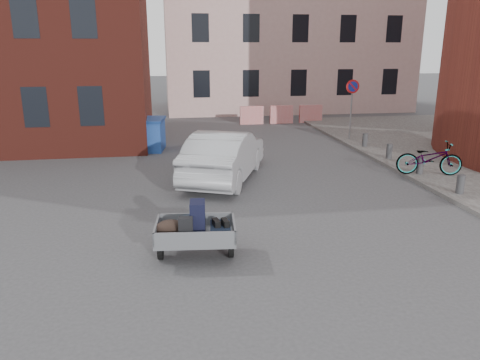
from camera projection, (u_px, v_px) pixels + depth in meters
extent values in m
plane|color=#38383A|center=(264.00, 225.00, 11.40)|extent=(120.00, 120.00, 0.00)
cube|color=#C49C97|center=(285.00, 2.00, 31.26)|extent=(16.00, 8.00, 14.00)
cylinder|color=gray|center=(351.00, 110.00, 20.94)|extent=(0.07, 0.07, 2.60)
cylinder|color=red|center=(353.00, 86.00, 20.63)|extent=(0.60, 0.03, 0.60)
cylinder|color=navy|center=(353.00, 87.00, 20.61)|extent=(0.44, 0.03, 0.44)
cylinder|color=#3A3A3D|center=(460.00, 184.00, 13.35)|extent=(0.22, 0.22, 0.55)
cylinder|color=#3A3A3D|center=(420.00, 165.00, 15.44)|extent=(0.22, 0.22, 0.55)
cylinder|color=#3A3A3D|center=(389.00, 151.00, 17.52)|extent=(0.22, 0.22, 0.55)
cylinder|color=#3A3A3D|center=(365.00, 140.00, 19.61)|extent=(0.22, 0.22, 0.55)
cube|color=red|center=(252.00, 115.00, 25.88)|extent=(1.30, 0.18, 1.00)
cube|color=red|center=(282.00, 115.00, 26.14)|extent=(1.30, 0.18, 1.00)
cube|color=red|center=(311.00, 114.00, 26.40)|extent=(1.30, 0.18, 1.00)
cylinder|color=black|center=(161.00, 249.00, 9.52)|extent=(0.14, 0.45, 0.44)
cylinder|color=black|center=(231.00, 247.00, 9.61)|extent=(0.14, 0.45, 0.44)
cube|color=slate|center=(196.00, 237.00, 9.50)|extent=(1.70, 1.25, 0.08)
cube|color=slate|center=(157.00, 230.00, 9.40)|extent=(0.14, 1.10, 0.28)
cube|color=slate|center=(234.00, 228.00, 9.50)|extent=(0.14, 1.10, 0.28)
cube|color=slate|center=(196.00, 219.00, 9.96)|extent=(1.60, 0.19, 0.28)
cube|color=slate|center=(195.00, 239.00, 8.94)|extent=(1.60, 0.19, 0.28)
cube|color=slate|center=(197.00, 223.00, 10.38)|extent=(0.15, 0.70, 0.06)
cube|color=black|center=(198.00, 218.00, 9.44)|extent=(0.34, 0.48, 0.70)
cube|color=black|center=(220.00, 231.00, 9.39)|extent=(0.46, 0.64, 0.25)
ellipsoid|color=black|center=(170.00, 228.00, 9.36)|extent=(0.63, 0.42, 0.36)
cube|color=black|center=(186.00, 229.00, 9.17)|extent=(0.30, 0.21, 0.48)
ellipsoid|color=#155CA3|center=(194.00, 223.00, 9.79)|extent=(0.39, 0.33, 0.24)
cube|color=black|center=(216.00, 223.00, 9.28)|extent=(0.15, 0.28, 0.13)
cube|color=black|center=(225.00, 223.00, 9.29)|extent=(0.15, 0.28, 0.13)
cube|color=#2149A0|center=(126.00, 136.00, 19.40)|extent=(3.23, 1.92, 1.22)
cube|color=navy|center=(125.00, 120.00, 19.22)|extent=(3.35, 2.04, 0.10)
imported|color=#9B9CA2|center=(224.00, 155.00, 15.06)|extent=(3.41, 5.17, 1.61)
imported|color=black|center=(429.00, 158.00, 15.24)|extent=(2.20, 1.27, 1.09)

